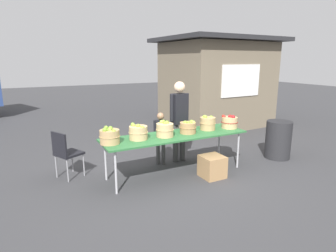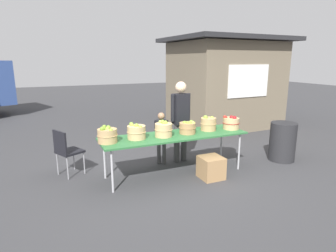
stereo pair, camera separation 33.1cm
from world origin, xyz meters
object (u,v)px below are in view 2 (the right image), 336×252
apple_basket_green_3 (187,128)px  vendor_adult (181,115)px  apple_basket_green_1 (136,132)px  apple_basket_green_4 (208,124)px  apple_basket_green_0 (107,135)px  trash_barrel (283,142)px  apple_basket_red_0 (231,123)px  folding_chair (66,149)px  produce_crate (211,167)px  child_customer (161,134)px  market_table (175,137)px  apple_basket_green_2 (164,130)px

apple_basket_green_3 → vendor_adult: size_ratio=0.19×
vendor_adult → apple_basket_green_1: bearing=22.2°
apple_basket_green_3 → apple_basket_green_4: 0.48m
apple_basket_green_3 → apple_basket_green_0: bearing=-180.0°
apple_basket_green_3 → trash_barrel: 2.19m
apple_basket_green_0 → apple_basket_green_1: size_ratio=1.01×
apple_basket_green_0 → apple_basket_red_0: bearing=-0.8°
apple_basket_green_0 → apple_basket_green_4: (1.96, 0.05, 0.00)m
folding_chair → produce_crate: (2.35, -1.16, -0.31)m
apple_basket_red_0 → folding_chair: 3.15m
apple_basket_green_3 → child_customer: (-0.29, 0.57, -0.23)m
market_table → produce_crate: size_ratio=6.83×
apple_basket_green_4 → trash_barrel: 1.74m
apple_basket_green_1 → vendor_adult: bearing=25.5°
apple_basket_green_3 → apple_basket_red_0: (0.94, -0.04, 0.01)m
apple_basket_green_4 → trash_barrel: apple_basket_green_4 is taller
apple_basket_green_2 → apple_basket_red_0: bearing=-0.7°
apple_basket_green_2 → apple_basket_green_3: (0.49, 0.02, -0.02)m
market_table → folding_chair: (-1.83, 0.71, -0.21)m
vendor_adult → trash_barrel: (2.00, -0.80, -0.57)m
apple_basket_green_2 → child_customer: (0.20, 0.59, -0.25)m
apple_basket_green_2 → trash_barrel: 2.67m
vendor_adult → folding_chair: size_ratio=1.93×
folding_chair → produce_crate: 2.64m
vendor_adult → folding_chair: (-2.22, 0.16, -0.47)m
vendor_adult → apple_basket_green_3: bearing=73.6°
apple_basket_green_1 → folding_chair: size_ratio=0.39×
apple_basket_green_1 → apple_basket_green_4: apple_basket_green_4 is taller
market_table → folding_chair: size_ratio=3.14×
apple_basket_green_4 → vendor_adult: 0.62m
apple_basket_green_0 → child_customer: (1.19, 0.57, -0.25)m
apple_basket_green_2 → vendor_adult: bearing=42.9°
apple_basket_green_0 → apple_basket_green_4: bearing=1.5°
apple_basket_green_4 → vendor_adult: vendor_adult is taller
apple_basket_green_3 → folding_chair: bearing=161.2°
apple_basket_red_0 → child_customer: size_ratio=0.31×
apple_basket_green_3 → trash_barrel: apple_basket_green_3 is taller
apple_basket_green_2 → child_customer: bearing=71.2°
apple_basket_green_4 → trash_barrel: size_ratio=0.39×
market_table → trash_barrel: bearing=-5.8°
apple_basket_green_0 → folding_chair: size_ratio=0.39×
trash_barrel → produce_crate: size_ratio=2.05×
market_table → folding_chair: bearing=158.7°
trash_barrel → folding_chair: bearing=167.2°
apple_basket_green_1 → apple_basket_green_2: 0.49m
apple_basket_green_0 → produce_crate: bearing=-14.5°
vendor_adult → apple_basket_green_2: bearing=39.6°
market_table → trash_barrel: 2.42m
apple_basket_green_3 → apple_basket_green_2: bearing=-177.7°
apple_basket_green_0 → trash_barrel: (3.61, -0.24, -0.47)m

